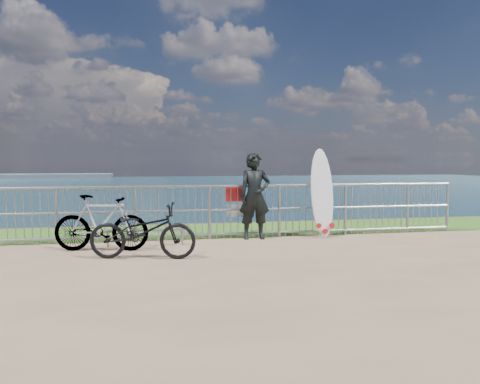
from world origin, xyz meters
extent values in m
plane|color=#2E5D19|center=(0.00, 2.70, 0.01)|extent=(120.00, 120.00, 0.00)
cube|color=brown|center=(0.00, 3.90, -2.50)|extent=(120.00, 0.30, 5.00)
plane|color=#183A4A|center=(0.00, 90.00, -5.00)|extent=(260.00, 260.00, 0.00)
cube|color=#565E68|center=(-50.00, 168.00, -4.25)|extent=(70.00, 12.00, 1.50)
cylinder|color=gray|center=(0.00, 1.60, 1.10)|extent=(10.00, 0.06, 0.06)
cylinder|color=gray|center=(0.00, 1.60, 0.61)|extent=(10.00, 0.05, 0.05)
cylinder|color=gray|center=(0.00, 1.60, 0.10)|extent=(10.00, 0.05, 0.05)
cylinder|color=gray|center=(-3.50, 1.60, 0.55)|extent=(0.06, 0.06, 1.10)
cylinder|color=gray|center=(-2.00, 1.60, 0.55)|extent=(0.06, 0.06, 1.10)
cylinder|color=gray|center=(-0.50, 1.60, 0.55)|extent=(0.06, 0.06, 1.10)
cylinder|color=gray|center=(1.00, 1.60, 0.55)|extent=(0.06, 0.06, 1.10)
cylinder|color=gray|center=(2.50, 1.60, 0.55)|extent=(0.06, 0.06, 1.10)
cylinder|color=gray|center=(4.00, 1.60, 0.55)|extent=(0.06, 0.06, 1.10)
cylinder|color=gray|center=(5.00, 1.60, 0.55)|extent=(0.06, 0.06, 1.10)
cube|color=red|center=(0.06, 1.66, 0.92)|extent=(0.42, 0.02, 0.30)
cube|color=white|center=(0.06, 1.66, 0.92)|extent=(0.38, 0.01, 0.08)
cube|color=white|center=(0.06, 1.66, 0.58)|extent=(0.36, 0.02, 0.26)
imported|color=black|center=(0.43, 1.45, 0.89)|extent=(0.66, 0.44, 1.78)
ellipsoid|color=silver|center=(1.90, 1.45, 0.95)|extent=(0.50, 0.44, 1.90)
cone|color=red|center=(1.76, 1.33, 0.27)|extent=(0.11, 0.21, 0.11)
cone|color=red|center=(2.05, 1.33, 0.27)|extent=(0.11, 0.21, 0.11)
cone|color=red|center=(1.90, 1.33, 0.14)|extent=(0.11, 0.21, 0.11)
imported|color=black|center=(-1.84, -0.11, 0.47)|extent=(1.86, 0.99, 0.93)
imported|color=black|center=(-2.58, 0.71, 0.51)|extent=(1.76, 0.79, 1.02)
cylinder|color=gray|center=(-1.80, 1.00, 0.31)|extent=(1.58, 0.05, 0.05)
cylinder|color=gray|center=(-2.49, 1.00, 0.15)|extent=(0.04, 0.04, 0.31)
cylinder|color=gray|center=(-1.11, 1.00, 0.15)|extent=(0.04, 0.04, 0.31)
camera|label=1|loc=(-1.72, -7.97, 1.65)|focal=35.00mm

